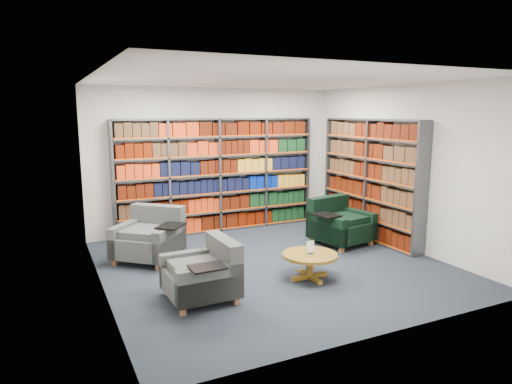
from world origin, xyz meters
name	(u,v)px	position (x,y,z in m)	size (l,w,h in m)	color
room_shell	(273,175)	(0.00, 0.00, 1.40)	(5.02, 5.02, 2.82)	black
bookshelf_back	(218,176)	(0.00, 2.34, 1.10)	(4.00, 0.28, 2.20)	#47494F
bookshelf_right	(371,180)	(2.34, 0.60, 1.10)	(0.28, 2.50, 2.20)	#47494F
chair_teal_left	(151,238)	(-1.62, 1.12, 0.33)	(1.28, 1.28, 0.83)	#071F3A
chair_green_right	(338,225)	(1.61, 0.57, 0.33)	(1.14, 1.04, 0.81)	black
chair_teal_front	(206,275)	(-1.35, -0.78, 0.31)	(0.85, 0.98, 0.76)	#071F3A
coffee_table	(310,259)	(0.20, -0.76, 0.29)	(0.78, 0.78, 0.55)	olive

